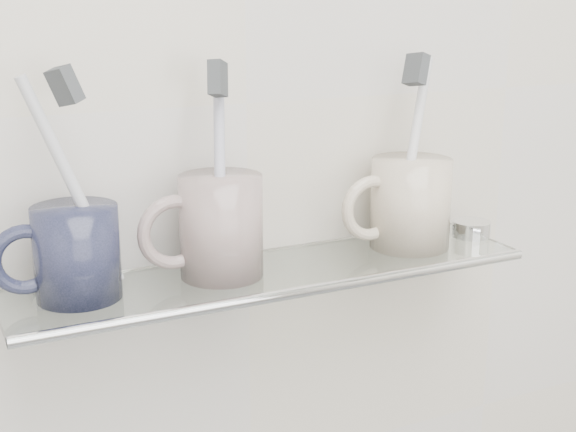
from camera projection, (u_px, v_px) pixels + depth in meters
wall_back at (246, 103)px, 0.77m from camera, size 2.50×0.00×2.50m
shelf_glass at (274, 273)px, 0.76m from camera, size 0.50×0.12×0.01m
shelf_rail at (301, 292)px, 0.71m from camera, size 0.50×0.01×0.01m
bracket_left at (39, 303)px, 0.72m from camera, size 0.02×0.03×0.02m
bracket_right at (427, 242)px, 0.89m from camera, size 0.02×0.03×0.02m
mug_left at (77, 253)px, 0.68m from camera, size 0.08×0.08×0.08m
mug_left_handle at (25, 260)px, 0.66m from camera, size 0.06×0.01×0.06m
toothbrush_left at (72, 183)px, 0.66m from camera, size 0.08×0.02×0.18m
bristles_left at (65, 86)px, 0.64m from camera, size 0.03×0.03×0.04m
mug_center at (221, 226)px, 0.73m from camera, size 0.10×0.10×0.09m
mug_center_handle at (175, 232)px, 0.71m from camera, size 0.07×0.01×0.07m
toothbrush_center at (220, 169)px, 0.72m from camera, size 0.03×0.06×0.19m
bristles_center at (218, 79)px, 0.70m from camera, size 0.03×0.03×0.04m
mug_right at (410, 203)px, 0.82m from camera, size 0.09×0.09×0.09m
mug_right_handle at (371, 208)px, 0.80m from camera, size 0.07×0.01×0.07m
toothbrush_right at (413, 150)px, 0.80m from camera, size 0.07×0.05×0.18m
bristles_right at (416, 69)px, 0.78m from camera, size 0.02×0.03×0.03m
chrome_cap at (471, 229)px, 0.86m from camera, size 0.04×0.04×0.02m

